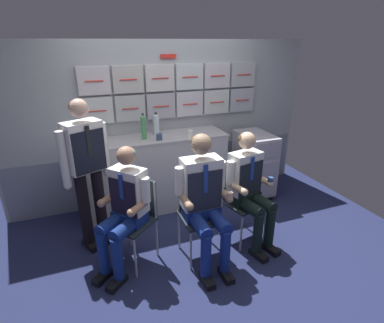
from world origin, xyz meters
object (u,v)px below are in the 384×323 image
Objects in this scene: crew_member_standing at (87,164)px; crew_member_right at (204,195)px; crew_member_by_counter at (250,185)px; service_trolley at (254,163)px; folding_chair_right at (198,206)px; water_bottle_tall at (156,124)px; coffee_cup_white at (84,139)px; folding_chair_left at (136,211)px; folding_chair_by_counter at (238,192)px; crew_member_left at (124,205)px.

crew_member_right is at bearing -33.70° from crew_member_standing.
crew_member_right is at bearing -169.70° from crew_member_by_counter.
service_trolley is 0.69× the size of crew_member_right.
water_bottle_tall is (-0.10, 1.18, 0.59)m from folding_chair_right.
service_trolley is 3.24× the size of water_bottle_tall.
coffee_cup_white is (-2.25, 0.26, 0.54)m from service_trolley.
crew_member_standing is (-2.27, -0.39, 0.46)m from service_trolley.
crew_member_standing is (-0.40, 0.39, 0.41)m from folding_chair_left.
folding_chair_right and folding_chair_by_counter have the same top height.
crew_member_standing reaches higher than folding_chair_right.
crew_member_left is at bearing -60.83° from crew_member_standing.
folding_chair_left is at bearing -69.61° from coffee_cup_white.
crew_member_right reaches higher than coffee_cup_white.
folding_chair_by_counter is 0.53× the size of crew_member_standing.
folding_chair_right is (-1.25, -0.91, 0.05)m from service_trolley.
water_bottle_tall reaches higher than folding_chair_right.
crew_member_standing is at bearing -170.17° from service_trolley.
crew_member_standing reaches higher than crew_member_right.
service_trolley is 1.06× the size of folding_chair_right.
water_bottle_tall reaches higher than service_trolley.
folding_chair_by_counter is 1.66m from crew_member_standing.
crew_member_left is 1.44× the size of folding_chair_by_counter.
folding_chair_by_counter is 3.04× the size of water_bottle_tall.
folding_chair_left is at bearing -157.35° from service_trolley.
crew_member_left is 0.77m from crew_member_right.
water_bottle_tall is at bearing 35.74° from crew_member_standing.
crew_member_by_counter is (1.31, -0.08, 0.01)m from crew_member_left.
service_trolley reaches higher than folding_chair_by_counter.
crew_member_by_counter reaches higher than folding_chair_by_counter.
folding_chair_left is 1.00× the size of folding_chair_right.
folding_chair_right is at bearing 89.62° from crew_member_right.
crew_member_right is 17.87× the size of coffee_cup_white.
crew_member_right reaches higher than folding_chair_by_counter.
folding_chair_left is at bearing -44.00° from crew_member_standing.
folding_chair_by_counter is 1.38m from water_bottle_tall.
coffee_cup_white is at bearing 88.78° from crew_member_standing.
folding_chair_by_counter is at bearing -34.67° from coffee_cup_white.
coffee_cup_white is (-0.90, -0.00, -0.10)m from water_bottle_tall.
folding_chair_right is 11.60× the size of coffee_cup_white.
folding_chair_left is at bearing -116.19° from water_bottle_tall.
folding_chair_by_counter is (1.28, 0.08, -0.15)m from crew_member_left.
crew_member_by_counter is (0.57, 0.10, -0.05)m from crew_member_right.
service_trolley is 0.57× the size of crew_member_standing.
folding_chair_right is 0.69× the size of crew_member_by_counter.
folding_chair_right is 0.65× the size of crew_member_right.
crew_member_standing is at bearing -91.22° from coffee_cup_white.
folding_chair_right is 1.22m from crew_member_standing.
coffee_cup_white is at bearing 126.99° from crew_member_right.
crew_member_left is 0.99× the size of crew_member_by_counter.
crew_member_standing is 0.66m from coffee_cup_white.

